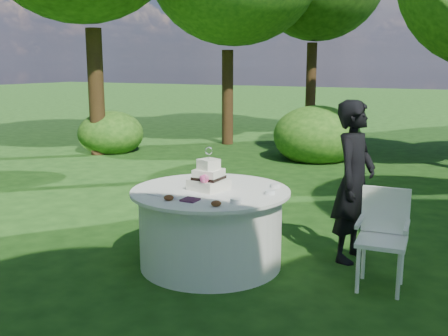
{
  "coord_description": "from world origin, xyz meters",
  "views": [
    {
      "loc": [
        2.42,
        -4.34,
        1.98
      ],
      "look_at": [
        0.15,
        0.0,
        1.0
      ],
      "focal_mm": 42.0,
      "sensor_mm": 36.0,
      "label": 1
    }
  ],
  "objects": [
    {
      "name": "feather_plume",
      "position": [
        -0.21,
        -0.44,
        0.78
      ],
      "size": [
        0.48,
        0.07,
        0.01
      ],
      "primitive_type": "ellipsoid",
      "color": "white",
      "rests_on": "table"
    },
    {
      "name": "chair",
      "position": [
        1.61,
        0.27,
        0.52
      ],
      "size": [
        0.46,
        0.45,
        0.89
      ],
      "color": "white",
      "rests_on": "ground"
    },
    {
      "name": "petal_cups",
      "position": [
        0.1,
        -0.52,
        0.79
      ],
      "size": [
        0.56,
        0.11,
        0.05
      ],
      "color": "#562D16",
      "rests_on": "table"
    },
    {
      "name": "napkins",
      "position": [
        0.04,
        -0.45,
        0.78
      ],
      "size": [
        0.14,
        0.14,
        0.02
      ],
      "primitive_type": "cube",
      "color": "#451D39",
      "rests_on": "table"
    },
    {
      "name": "cake",
      "position": [
        -0.02,
        -0.0,
        0.88
      ],
      "size": [
        0.38,
        0.38,
        0.43
      ],
      "color": "silver",
      "rests_on": "table"
    },
    {
      "name": "table",
      "position": [
        0.0,
        0.0,
        0.39
      ],
      "size": [
        1.56,
        1.56,
        0.77
      ],
      "color": "silver",
      "rests_on": "ground"
    },
    {
      "name": "ground",
      "position": [
        0.0,
        0.0,
        0.0
      ],
      "size": [
        80.0,
        80.0,
        0.0
      ],
      "primitive_type": "plane",
      "color": "#14340E",
      "rests_on": "ground"
    },
    {
      "name": "guest",
      "position": [
        1.21,
        0.8,
        0.82
      ],
      "size": [
        0.47,
        0.64,
        1.63
      ],
      "primitive_type": "imported",
      "rotation": [
        0.0,
        0.0,
        1.44
      ],
      "color": "black",
      "rests_on": "ground"
    },
    {
      "name": "votives",
      "position": [
        0.32,
        0.15,
        0.79
      ],
      "size": [
        0.98,
        0.87,
        0.04
      ],
      "color": "white",
      "rests_on": "table"
    }
  ]
}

